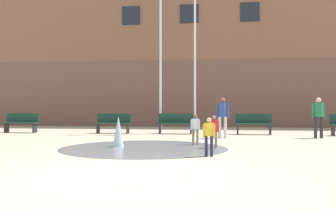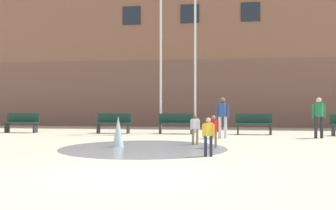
# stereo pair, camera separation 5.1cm
# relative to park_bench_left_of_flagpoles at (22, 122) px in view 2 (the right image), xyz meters

# --- Properties ---
(ground_plane) EXTENTS (100.00, 100.00, 0.00)m
(ground_plane) POSITION_rel_park_bench_left_of_flagpoles_xyz_m (7.48, -10.08, -0.48)
(ground_plane) COLOR #BCB299
(library_building) EXTENTS (36.00, 6.05, 8.85)m
(library_building) POSITION_rel_park_bench_left_of_flagpoles_xyz_m (7.48, 8.68, 3.95)
(library_building) COLOR brown
(library_building) RESTS_ON ground
(splash_fountain) EXTENTS (5.04, 5.04, 0.95)m
(splash_fountain) POSITION_rel_park_bench_left_of_flagpoles_xyz_m (6.65, -5.65, -0.30)
(splash_fountain) COLOR gray
(splash_fountain) RESTS_ON ground
(park_bench_left_of_flagpoles) EXTENTS (1.60, 0.44, 0.91)m
(park_bench_left_of_flagpoles) POSITION_rel_park_bench_left_of_flagpoles_xyz_m (0.00, 0.00, 0.00)
(park_bench_left_of_flagpoles) COLOR #28282D
(park_bench_left_of_flagpoles) RESTS_ON ground
(park_bench_under_left_flagpole) EXTENTS (1.60, 0.44, 0.91)m
(park_bench_under_left_flagpole) POSITION_rel_park_bench_left_of_flagpoles_xyz_m (4.40, 0.15, 0.00)
(park_bench_under_left_flagpole) COLOR #28282D
(park_bench_under_left_flagpole) RESTS_ON ground
(park_bench_center) EXTENTS (1.60, 0.44, 0.91)m
(park_bench_center) POSITION_rel_park_bench_left_of_flagpoles_xyz_m (7.27, 0.21, 0.00)
(park_bench_center) COLOR #28282D
(park_bench_center) RESTS_ON ground
(park_bench_near_trashcan) EXTENTS (1.60, 0.44, 0.91)m
(park_bench_near_trashcan) POSITION_rel_park_bench_left_of_flagpoles_xyz_m (10.73, 0.23, 0.00)
(park_bench_near_trashcan) COLOR #28282D
(park_bench_near_trashcan) RESTS_ON ground
(child_in_fountain) EXTENTS (0.31, 0.22, 0.99)m
(child_in_fountain) POSITION_rel_park_bench_left_of_flagpoles_xyz_m (8.45, -4.54, 0.10)
(child_in_fountain) COLOR #89755B
(child_in_fountain) RESTS_ON ground
(child_running) EXTENTS (0.31, 0.23, 0.99)m
(child_running) POSITION_rel_park_bench_left_of_flagpoles_xyz_m (9.06, -5.43, 0.10)
(child_running) COLOR #89755B
(child_running) RESTS_ON ground
(adult_in_red) EXTENTS (0.50, 0.36, 1.59)m
(adult_in_red) POSITION_rel_park_bench_left_of_flagpoles_xyz_m (9.35, -1.87, 0.45)
(adult_in_red) COLOR silver
(adult_in_red) RESTS_ON ground
(adult_near_bench) EXTENTS (0.50, 0.37, 1.59)m
(adult_near_bench) POSITION_rel_park_bench_left_of_flagpoles_xyz_m (13.08, -1.39, 0.45)
(adult_near_bench) COLOR #28282D
(adult_near_bench) RESTS_ON ground
(child_with_pink_shirt) EXTENTS (0.31, 0.23, 0.99)m
(child_with_pink_shirt) POSITION_rel_park_bench_left_of_flagpoles_xyz_m (8.96, -7.43, 0.10)
(child_with_pink_shirt) COLOR #1E233D
(child_with_pink_shirt) RESTS_ON ground
(flagpole_left) EXTENTS (0.80, 0.10, 7.46)m
(flagpole_left) POSITION_rel_park_bench_left_of_flagpoles_xyz_m (6.52, 0.84, 3.49)
(flagpole_left) COLOR silver
(flagpole_left) RESTS_ON ground
(flagpole_right) EXTENTS (0.80, 0.10, 7.42)m
(flagpole_right) POSITION_rel_park_bench_left_of_flagpoles_xyz_m (8.14, 0.84, 3.47)
(flagpole_right) COLOR silver
(flagpole_right) RESTS_ON ground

